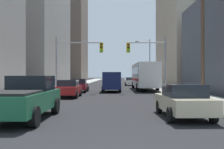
% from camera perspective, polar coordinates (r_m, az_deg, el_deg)
% --- Properties ---
extents(sidewalk_left, '(3.74, 160.00, 0.15)m').
position_cam_1_polar(sidewalk_left, '(55.07, -7.31, -2.06)').
color(sidewalk_left, '#9E9E99').
rests_on(sidewalk_left, ground).
extents(sidewalk_right, '(3.74, 160.00, 0.15)m').
position_cam_1_polar(sidewalk_right, '(54.97, 7.52, -2.07)').
color(sidewalk_right, '#9E9E99').
rests_on(sidewalk_right, ground).
extents(city_bus, '(2.67, 11.51, 3.40)m').
position_cam_1_polar(city_bus, '(34.43, 7.02, -0.13)').
color(city_bus, silver).
rests_on(city_bus, ground).
extents(pickup_truck_green, '(2.20, 5.41, 1.90)m').
position_cam_1_polar(pickup_truck_green, '(12.11, -18.28, -4.83)').
color(pickup_truck_green, '#195938').
rests_on(pickup_truck_green, ground).
extents(cargo_van_navy, '(2.16, 5.24, 2.26)m').
position_cam_1_polar(cargo_van_navy, '(30.52, -0.08, -1.34)').
color(cargo_van_navy, '#141E4C').
rests_on(cargo_van_navy, ground).
extents(sedan_beige, '(1.95, 4.26, 1.52)m').
position_cam_1_polar(sedan_beige, '(12.34, 15.23, -5.50)').
color(sedan_beige, '#C6B793').
rests_on(sedan_beige, ground).
extents(sedan_red, '(1.95, 4.21, 1.52)m').
position_cam_1_polar(sedan_red, '(23.07, -9.44, -3.00)').
color(sedan_red, maroon).
rests_on(sedan_red, ground).
extents(sedan_maroon, '(1.95, 4.26, 1.52)m').
position_cam_1_polar(sedan_maroon, '(30.07, -7.18, -2.34)').
color(sedan_maroon, maroon).
rests_on(sedan_maroon, ground).
extents(sedan_white, '(1.95, 4.22, 1.52)m').
position_cam_1_polar(sedan_white, '(48.93, 4.01, -1.49)').
color(sedan_white, white).
rests_on(sedan_white, ground).
extents(sedan_blue, '(1.95, 4.24, 1.52)m').
position_cam_1_polar(sedan_blue, '(54.16, 0.24, -1.36)').
color(sedan_blue, navy).
rests_on(sedan_blue, ground).
extents(traffic_signal_near_left, '(5.11, 0.44, 6.00)m').
position_cam_1_polar(traffic_signal_near_left, '(28.36, -7.60, 4.27)').
color(traffic_signal_near_left, gray).
rests_on(traffic_signal_near_left, ground).
extents(traffic_signal_near_right, '(4.24, 0.44, 6.00)m').
position_cam_1_polar(traffic_signal_near_right, '(28.31, 7.89, 4.19)').
color(traffic_signal_near_right, gray).
rests_on(traffic_signal_near_right, ground).
extents(utility_pole_right, '(2.20, 0.28, 10.34)m').
position_cam_1_polar(utility_pole_right, '(22.54, 19.08, 8.86)').
color(utility_pole_right, brown).
rests_on(utility_pole_right, ground).
extents(street_lamp_right, '(2.41, 0.32, 7.50)m').
position_cam_1_polar(street_lamp_right, '(41.48, 7.67, 3.48)').
color(street_lamp_right, gray).
rests_on(street_lamp_right, ground).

